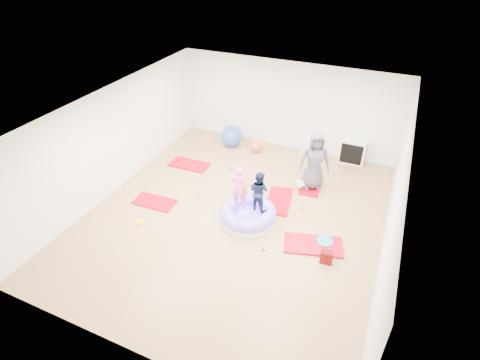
% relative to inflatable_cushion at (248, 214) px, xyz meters
% --- Properties ---
extents(room, '(7.01, 8.01, 2.81)m').
position_rel_inflatable_cushion_xyz_m(room, '(-0.35, 0.01, 1.23)').
color(room, '#A67253').
rests_on(room, ground).
extents(gym_mat_front_left, '(1.12, 0.60, 0.05)m').
position_rel_inflatable_cushion_xyz_m(gym_mat_front_left, '(-2.51, -0.34, -0.15)').
color(gym_mat_front_left, red).
rests_on(gym_mat_front_left, ground).
extents(gym_mat_mid_left, '(1.20, 0.63, 0.05)m').
position_rel_inflatable_cushion_xyz_m(gym_mat_mid_left, '(-2.62, 1.66, -0.15)').
color(gym_mat_mid_left, red).
rests_on(gym_mat_mid_left, ground).
extents(gym_mat_center_back, '(0.80, 1.29, 0.05)m').
position_rel_inflatable_cushion_xyz_m(gym_mat_center_back, '(0.47, 1.02, -0.15)').
color(gym_mat_center_back, red).
rests_on(gym_mat_center_back, ground).
extents(gym_mat_right, '(1.44, 0.98, 0.05)m').
position_rel_inflatable_cushion_xyz_m(gym_mat_right, '(1.71, -0.25, -0.14)').
color(gym_mat_right, red).
rests_on(gym_mat_right, ground).
extents(gym_mat_rear_right, '(0.63, 1.10, 0.04)m').
position_rel_inflatable_cushion_xyz_m(gym_mat_rear_right, '(1.05, 2.07, -0.15)').
color(gym_mat_rear_right, red).
rests_on(gym_mat_rear_right, ground).
extents(inflatable_cushion, '(1.39, 1.39, 0.44)m').
position_rel_inflatable_cushion_xyz_m(inflatable_cushion, '(0.00, 0.00, 0.00)').
color(inflatable_cushion, white).
rests_on(inflatable_cushion, ground).
extents(child_pink, '(0.45, 0.34, 1.11)m').
position_rel_inflatable_cushion_xyz_m(child_pink, '(-0.24, 0.03, 0.79)').
color(child_pink, pink).
rests_on(child_pink, inflatable_cushion).
extents(child_navy, '(0.58, 0.50, 1.04)m').
position_rel_inflatable_cushion_xyz_m(child_navy, '(0.23, 0.11, 0.75)').
color(child_navy, '#0F173B').
rests_on(child_navy, inflatable_cushion).
extents(adult_caregiver, '(0.95, 0.80, 1.65)m').
position_rel_inflatable_cushion_xyz_m(adult_caregiver, '(1.08, 2.00, 0.70)').
color(adult_caregiver, '#413F4C').
rests_on(adult_caregiver, gym_mat_rear_right).
extents(infant, '(0.33, 0.34, 0.20)m').
position_rel_inflatable_cushion_xyz_m(infant, '(0.81, 1.83, -0.03)').
color(infant, '#A9D6FF').
rests_on(infant, gym_mat_rear_right).
extents(ball_pit_balls, '(3.23, 2.81, 0.07)m').
position_rel_inflatable_cushion_xyz_m(ball_pit_balls, '(-0.07, 0.70, -0.14)').
color(ball_pit_balls, '#1C7E32').
rests_on(ball_pit_balls, ground).
extents(exercise_ball_blue, '(0.70, 0.70, 0.70)m').
position_rel_inflatable_cushion_xyz_m(exercise_ball_blue, '(-1.97, 3.30, 0.18)').
color(exercise_ball_blue, '#2653B0').
rests_on(exercise_ball_blue, ground).
extents(exercise_ball_orange, '(0.41, 0.41, 0.41)m').
position_rel_inflatable_cushion_xyz_m(exercise_ball_orange, '(-1.07, 3.26, 0.04)').
color(exercise_ball_orange, '#F15528').
rests_on(exercise_ball_orange, ground).
extents(infant_play_gym, '(0.61, 0.58, 0.47)m').
position_rel_inflatable_cushion_xyz_m(infant_play_gym, '(0.64, 3.37, 0.14)').
color(infant_play_gym, silver).
rests_on(infant_play_gym, ground).
extents(cube_shelf, '(0.75, 0.37, 0.75)m').
position_rel_inflatable_cushion_xyz_m(cube_shelf, '(1.84, 3.80, 0.20)').
color(cube_shelf, silver).
rests_on(cube_shelf, ground).
extents(balance_disc, '(0.38, 0.38, 0.09)m').
position_rel_inflatable_cushion_xyz_m(balance_disc, '(1.94, -0.06, -0.13)').
color(balance_disc, teal).
rests_on(balance_disc, ground).
extents(backpack, '(0.28, 0.19, 0.30)m').
position_rel_inflatable_cushion_xyz_m(backpack, '(2.09, -0.64, -0.02)').
color(backpack, '#A60605').
rests_on(backpack, ground).
extents(yellow_toy, '(0.21, 0.21, 0.03)m').
position_rel_inflatable_cushion_xyz_m(yellow_toy, '(-2.38, -1.16, -0.15)').
color(yellow_toy, '#FED200').
rests_on(yellow_toy, ground).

